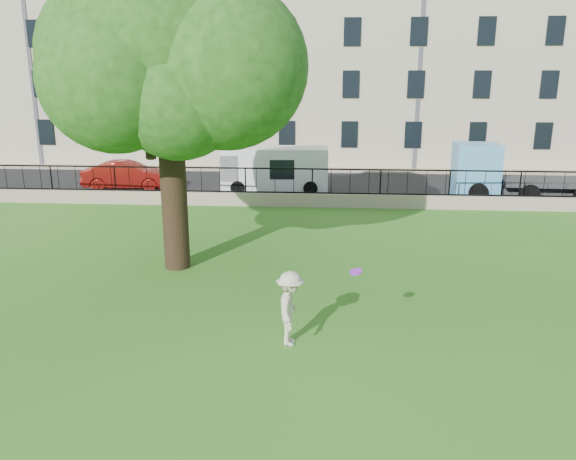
# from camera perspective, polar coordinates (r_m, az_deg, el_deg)

# --- Properties ---
(ground) EXTENTS (120.00, 120.00, 0.00)m
(ground) POSITION_cam_1_polar(r_m,az_deg,el_deg) (13.82, 0.83, -8.75)
(ground) COLOR #286417
(ground) RESTS_ON ground
(retaining_wall) EXTENTS (50.00, 0.40, 0.60)m
(retaining_wall) POSITION_cam_1_polar(r_m,az_deg,el_deg) (25.18, 2.47, 3.07)
(retaining_wall) COLOR gray
(retaining_wall) RESTS_ON ground
(iron_railing) EXTENTS (50.00, 0.05, 1.13)m
(iron_railing) POSITION_cam_1_polar(r_m,az_deg,el_deg) (25.01, 2.49, 4.98)
(iron_railing) COLOR black
(iron_railing) RESTS_ON retaining_wall
(street) EXTENTS (60.00, 9.00, 0.01)m
(street) POSITION_cam_1_polar(r_m,az_deg,el_deg) (29.84, 2.75, 4.42)
(street) COLOR black
(street) RESTS_ON ground
(sidewalk) EXTENTS (60.00, 1.40, 0.12)m
(sidewalk) POSITION_cam_1_polar(r_m,az_deg,el_deg) (34.95, 2.99, 6.11)
(sidewalk) COLOR gray
(sidewalk) RESTS_ON ground
(building_row) EXTENTS (56.40, 10.40, 13.80)m
(building_row) POSITION_cam_1_polar(r_m,az_deg,el_deg) (40.19, 3.33, 17.12)
(building_row) COLOR #B2A38D
(building_row) RESTS_ON ground
(tree) EXTENTS (7.97, 6.17, 9.80)m
(tree) POSITION_cam_1_polar(r_m,az_deg,el_deg) (16.77, -12.69, 17.86)
(tree) COLOR black
(tree) RESTS_ON ground
(man) EXTENTS (0.63, 1.07, 1.65)m
(man) POSITION_cam_1_polar(r_m,az_deg,el_deg) (12.17, 0.24, -7.95)
(man) COLOR beige
(man) RESTS_ON ground
(frisbee) EXTENTS (0.35, 0.35, 0.12)m
(frisbee) POSITION_cam_1_polar(r_m,az_deg,el_deg) (11.72, 6.92, -4.23)
(frisbee) COLOR purple
(red_sedan) EXTENTS (4.54, 1.89, 1.46)m
(red_sedan) POSITION_cam_1_polar(r_m,az_deg,el_deg) (30.10, -15.98, 5.35)
(red_sedan) COLOR maroon
(red_sedan) RESTS_ON street
(white_van) EXTENTS (5.37, 2.29, 2.22)m
(white_van) POSITION_cam_1_polar(r_m,az_deg,el_deg) (28.49, -1.34, 6.17)
(white_van) COLOR white
(white_van) RESTS_ON street
(blue_truck) EXTENTS (6.27, 2.49, 2.59)m
(blue_truck) POSITION_cam_1_polar(r_m,az_deg,el_deg) (28.80, 22.58, 5.48)
(blue_truck) COLOR #61AEE3
(blue_truck) RESTS_ON street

